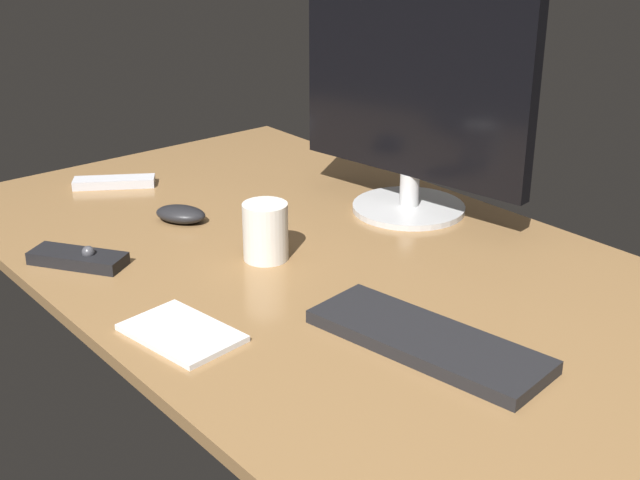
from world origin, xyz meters
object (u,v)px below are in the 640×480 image
at_px(monitor, 414,92).
at_px(keyboard, 427,341).
at_px(computer_mouse, 181,214).
at_px(media_remote, 78,258).
at_px(tv_remote, 114,182).
at_px(coffee_mug, 265,231).
at_px(notepad, 182,333).

distance_m(monitor, keyboard, 0.57).
distance_m(computer_mouse, media_remote, 0.24).
height_order(tv_remote, coffee_mug, coffee_mug).
relative_size(monitor, coffee_mug, 5.00).
distance_m(keyboard, notepad, 0.34).
distance_m(monitor, tv_remote, 0.65).
bearing_deg(keyboard, notepad, -143.43).
bearing_deg(keyboard, media_remote, -164.60).
distance_m(keyboard, media_remote, 0.61).
bearing_deg(monitor, coffee_mug, -97.09).
relative_size(tv_remote, notepad, 1.00).
xyz_separation_m(media_remote, tv_remote, (-0.32, 0.23, -0.00)).
bearing_deg(coffee_mug, media_remote, -124.88).
height_order(monitor, notepad, monitor).
xyz_separation_m(keyboard, computer_mouse, (-0.61, -0.02, 0.01)).
relative_size(media_remote, tv_remote, 1.01).
bearing_deg(notepad, monitor, 104.02).
xyz_separation_m(monitor, coffee_mug, (0.01, -0.34, -0.18)).
bearing_deg(notepad, computer_mouse, 149.10).
bearing_deg(media_remote, tv_remote, 111.05).
bearing_deg(computer_mouse, media_remote, -107.37).
height_order(computer_mouse, coffee_mug, coffee_mug).
relative_size(keyboard, coffee_mug, 3.50).
relative_size(monitor, computer_mouse, 5.02).
relative_size(computer_mouse, coffee_mug, 1.00).
distance_m(media_remote, tv_remote, 0.39).
bearing_deg(monitor, computer_mouse, -129.99).
bearing_deg(tv_remote, keyboard, -55.84).
height_order(media_remote, tv_remote, media_remote).
bearing_deg(tv_remote, coffee_mug, -54.12).
bearing_deg(monitor, notepad, -84.51).
bearing_deg(computer_mouse, coffee_mug, -25.46).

